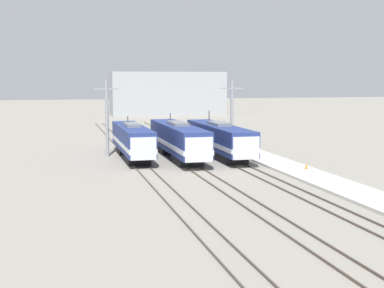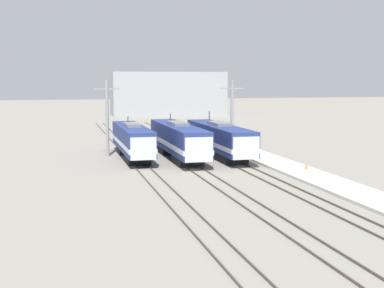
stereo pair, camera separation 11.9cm
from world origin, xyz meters
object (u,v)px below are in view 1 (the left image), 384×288
object	(u,v)px
catenary_tower_left	(107,117)
traffic_cone	(306,166)
locomotive_center	(179,140)
catenary_tower_right	(232,115)
locomotive_far_right	(220,139)
locomotive_far_left	(133,141)

from	to	relation	value
catenary_tower_left	traffic_cone	distance (m)	24.07
locomotive_center	catenary_tower_right	distance (m)	9.02
locomotive_far_right	locomotive_center	bearing A→B (deg)	-173.61
catenary_tower_left	traffic_cone	bearing A→B (deg)	-40.58
locomotive_far_left	traffic_cone	xyz separation A→B (m)	(15.37, -12.84, -1.53)
locomotive_far_left	catenary_tower_left	xyz separation A→B (m)	(-2.64, 2.58, 2.61)
catenary_tower_left	locomotive_far_right	bearing A→B (deg)	-15.16
locomotive_center	catenary_tower_right	bearing A→B (deg)	27.76
locomotive_far_left	catenary_tower_right	world-z (taller)	catenary_tower_right
locomotive_center	locomotive_far_left	bearing A→B (deg)	164.06
catenary_tower_left	catenary_tower_right	world-z (taller)	same
catenary_tower_right	catenary_tower_left	bearing A→B (deg)	180.00
catenary_tower_left	traffic_cone	world-z (taller)	catenary_tower_left
locomotive_far_left	catenary_tower_left	size ratio (longest dim) A/B	1.86
locomotive_center	traffic_cone	world-z (taller)	locomotive_center
locomotive_far_left	catenary_tower_right	distance (m)	13.25
locomotive_center	catenary_tower_left	distance (m)	9.07
locomotive_far_left	catenary_tower_right	size ratio (longest dim) A/B	1.86
locomotive_center	traffic_cone	size ratio (longest dim) A/B	33.00
locomotive_far_left	catenary_tower_left	bearing A→B (deg)	135.66
locomotive_far_left	locomotive_far_right	distance (m)	10.18
locomotive_far_right	traffic_cone	bearing A→B (deg)	-66.42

